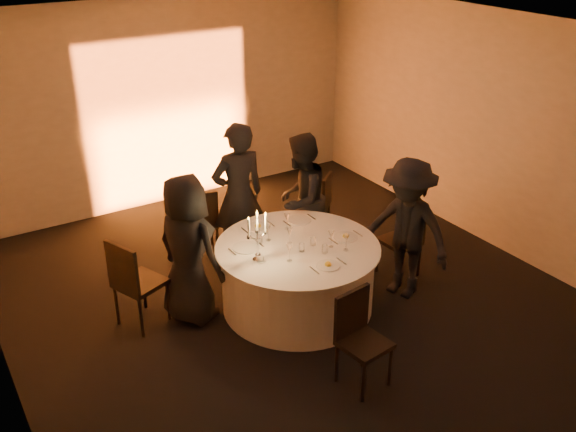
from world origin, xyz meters
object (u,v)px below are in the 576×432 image
banquet_table (298,276)px  chair_left (133,279)px  guest_left (188,250)px  guest_back_left (238,196)px  guest_right (406,229)px  guest_back_right (301,199)px  chair_front (359,333)px  coffee_cup (260,259)px  candelabra (258,243)px  chair_back_right (320,201)px  chair_back_left (201,220)px  chair_right (405,233)px

banquet_table → chair_left: bearing=160.4°
banquet_table → guest_left: (-1.09, 0.45, 0.45)m
guest_back_left → guest_right: (1.26, -1.62, -0.09)m
guest_left → guest_back_right: bearing=-97.6°
chair_front → coffee_cup: size_ratio=8.57×
chair_front → guest_back_left: size_ratio=0.51×
candelabra → coffee_cup: bearing=-57.6°
guest_back_left → coffee_cup: size_ratio=16.77×
chair_back_right → candelabra: bearing=-1.4°
banquet_table → chair_back_left: bearing=104.3°
banquet_table → coffee_cup: 0.66m
guest_right → chair_left: bearing=-128.3°
chair_left → coffee_cup: 1.35m
chair_front → guest_left: size_ratio=0.56×
guest_back_right → coffee_cup: size_ratio=15.14×
guest_left → chair_back_left: bearing=-52.5°
guest_left → coffee_cup: bearing=-153.7°
guest_left → guest_back_right: 1.77m
chair_left → coffee_cup: chair_left is taller
guest_left → coffee_cup: 0.78m
chair_back_right → guest_back_right: bearing=-3.0°
chair_left → guest_right: guest_right is taller
coffee_cup → guest_back_right: bearing=40.6°
banquet_table → chair_back_left: 1.67m
chair_right → candelabra: 2.07m
chair_back_left → candelabra: (-0.11, -1.65, 0.45)m
banquet_table → guest_left: 1.26m
banquet_table → coffee_cup: (-0.50, -0.07, 0.42)m
guest_right → guest_back_left: bearing=-161.0°
chair_right → guest_back_right: 1.33m
chair_back_left → candelabra: 1.72m
chair_back_left → banquet_table: bearing=117.5°
guest_left → guest_right: bearing=-132.9°
chair_right → guest_back_right: bearing=-139.9°
chair_back_right → candelabra: size_ratio=1.48×
chair_back_right → guest_left: 2.51m
chair_front → guest_back_right: 2.41m
guest_left → chair_back_right: bearing=-91.0°
chair_back_right → candelabra: (-1.75, -1.40, 0.49)m
candelabra → guest_back_right: bearing=39.5°
banquet_table → chair_front: bearing=-98.1°
chair_left → guest_back_right: size_ratio=0.62×
banquet_table → guest_back_left: bearing=93.6°
chair_front → banquet_table: bearing=74.6°
banquet_table → guest_back_right: guest_back_right is taller
guest_left → coffee_cup: (0.58, -0.51, -0.04)m
chair_back_right → guest_back_right: guest_back_right is taller
coffee_cup → chair_left: bearing=150.4°
guest_left → guest_right: (2.27, -0.85, -0.00)m
chair_back_right → coffee_cup: chair_back_right is taller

